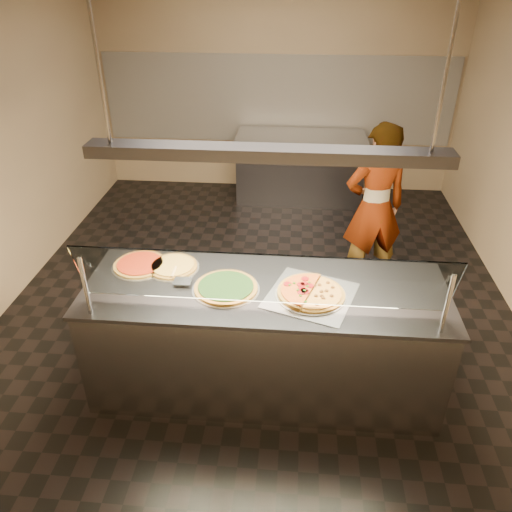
# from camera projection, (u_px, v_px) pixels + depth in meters

# --- Properties ---
(ground) EXTENTS (5.00, 6.00, 0.02)m
(ground) POSITION_uv_depth(u_px,v_px,m) (260.00, 299.00, 5.13)
(ground) COLOR black
(ground) RESTS_ON ground
(wall_back) EXTENTS (5.00, 0.02, 3.00)m
(wall_back) POSITION_uv_depth(u_px,v_px,m) (278.00, 84.00, 6.93)
(wall_back) COLOR tan
(wall_back) RESTS_ON ground
(wall_front) EXTENTS (5.00, 0.02, 3.00)m
(wall_front) POSITION_uv_depth(u_px,v_px,m) (195.00, 445.00, 1.78)
(wall_front) COLOR tan
(wall_front) RESTS_ON ground
(tile_band) EXTENTS (4.90, 0.02, 1.20)m
(tile_band) POSITION_uv_depth(u_px,v_px,m) (277.00, 99.00, 7.01)
(tile_band) COLOR silver
(tile_band) RESTS_ON wall_back
(serving_counter) EXTENTS (2.66, 0.94, 0.93)m
(serving_counter) POSITION_uv_depth(u_px,v_px,m) (265.00, 337.00, 3.87)
(serving_counter) COLOR #B7B7BC
(serving_counter) RESTS_ON ground
(sneeze_guard) EXTENTS (2.42, 0.18, 0.54)m
(sneeze_guard) POSITION_uv_depth(u_px,v_px,m) (262.00, 280.00, 3.19)
(sneeze_guard) COLOR #B7B7BC
(sneeze_guard) RESTS_ON serving_counter
(perforated_tray) EXTENTS (0.73, 0.73, 0.01)m
(perforated_tray) POSITION_uv_depth(u_px,v_px,m) (311.00, 295.00, 3.55)
(perforated_tray) COLOR silver
(perforated_tray) RESTS_ON serving_counter
(half_pizza_pepperoni) EXTENTS (0.38, 0.53, 0.05)m
(half_pizza_pepperoni) POSITION_uv_depth(u_px,v_px,m) (295.00, 291.00, 3.55)
(half_pizza_pepperoni) COLOR brown
(half_pizza_pepperoni) RESTS_ON perforated_tray
(half_pizza_sausage) EXTENTS (0.38, 0.53, 0.04)m
(half_pizza_sausage) POSITION_uv_depth(u_px,v_px,m) (327.00, 293.00, 3.53)
(half_pizza_sausage) COLOR brown
(half_pizza_sausage) RESTS_ON perforated_tray
(pizza_spinach) EXTENTS (0.49, 0.49, 0.03)m
(pizza_spinach) POSITION_uv_depth(u_px,v_px,m) (226.00, 287.00, 3.62)
(pizza_spinach) COLOR silver
(pizza_spinach) RESTS_ON serving_counter
(pizza_cheese) EXTENTS (0.41, 0.41, 0.03)m
(pizza_cheese) POSITION_uv_depth(u_px,v_px,m) (173.00, 266.00, 3.87)
(pizza_cheese) COLOR silver
(pizza_cheese) RESTS_ON serving_counter
(pizza_tomato) EXTENTS (0.44, 0.44, 0.03)m
(pizza_tomato) POSITION_uv_depth(u_px,v_px,m) (140.00, 264.00, 3.90)
(pizza_tomato) COLOR silver
(pizza_tomato) RESTS_ON serving_counter
(pizza_spatula) EXTENTS (0.17, 0.23, 0.02)m
(pizza_spatula) POSITION_uv_depth(u_px,v_px,m) (177.00, 275.00, 3.73)
(pizza_spatula) COLOR #B7B7BC
(pizza_spatula) RESTS_ON pizza_spinach
(prep_table) EXTENTS (1.78, 0.74, 0.93)m
(prep_table) POSITION_uv_depth(u_px,v_px,m) (300.00, 167.00, 7.04)
(prep_table) COLOR #434349
(prep_table) RESTS_ON ground
(worker) EXTENTS (0.72, 0.56, 1.73)m
(worker) POSITION_uv_depth(u_px,v_px,m) (374.00, 208.00, 4.96)
(worker) COLOR #2B282D
(worker) RESTS_ON ground
(heat_lamp_housing) EXTENTS (2.30, 0.18, 0.08)m
(heat_lamp_housing) POSITION_uv_depth(u_px,v_px,m) (267.00, 153.00, 3.11)
(heat_lamp_housing) COLOR #434349
(heat_lamp_housing) RESTS_ON ceiling
(lamp_rod_left) EXTENTS (0.02, 0.02, 1.01)m
(lamp_rod_left) POSITION_uv_depth(u_px,v_px,m) (97.00, 58.00, 2.91)
(lamp_rod_left) COLOR #B7B7BC
(lamp_rod_left) RESTS_ON ceiling
(lamp_rod_right) EXTENTS (0.02, 0.02, 1.01)m
(lamp_rod_right) POSITION_uv_depth(u_px,v_px,m) (448.00, 64.00, 2.76)
(lamp_rod_right) COLOR #B7B7BC
(lamp_rod_right) RESTS_ON ceiling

